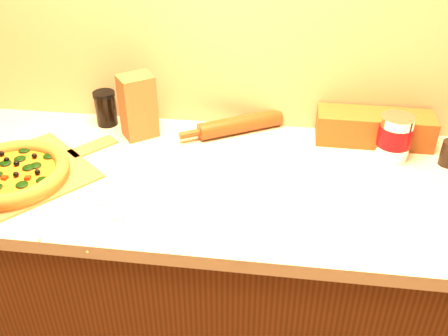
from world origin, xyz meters
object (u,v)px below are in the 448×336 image
rolling_pin (240,124)px  dark_jar (106,108)px  pizza_peel (22,175)px  pizza (11,173)px  coffee_canister (395,137)px

rolling_pin → dark_jar: (-0.45, -0.00, 0.03)m
pizza_peel → dark_jar: dark_jar is taller
pizza_peel → dark_jar: 0.37m
pizza → rolling_pin: bearing=31.5°
rolling_pin → dark_jar: 0.46m
pizza → dark_jar: dark_jar is taller
pizza → dark_jar: size_ratio=2.73×
pizza_peel → rolling_pin: rolling_pin is taller
pizza_peel → pizza: bearing=-67.2°
dark_jar → rolling_pin: bearing=0.3°
rolling_pin → coffee_canister: bearing=-11.6°
pizza → coffee_canister: (1.08, 0.28, 0.04)m
rolling_pin → coffee_canister: 0.48m
pizza → coffee_canister: bearing=14.3°
pizza_peel → dark_jar: size_ratio=4.43×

